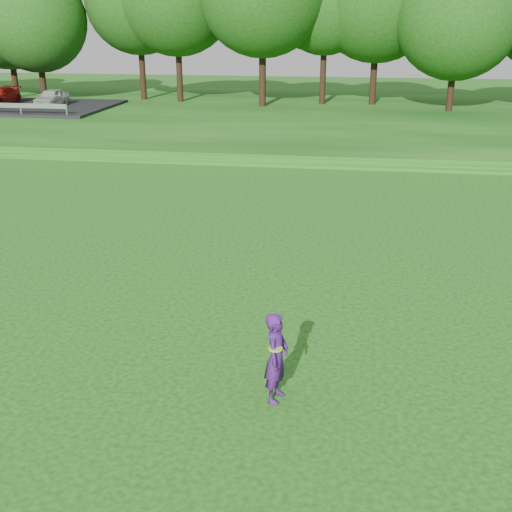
# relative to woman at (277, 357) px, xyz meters

# --- Properties ---
(ground) EXTENTS (140.00, 140.00, 0.00)m
(ground) POSITION_rel_woman_xyz_m (-4.25, 0.48, -0.87)
(ground) COLOR #11480D
(ground) RESTS_ON ground
(berm) EXTENTS (130.00, 30.00, 0.60)m
(berm) POSITION_rel_woman_xyz_m (-4.25, 34.48, -0.57)
(berm) COLOR #11480D
(berm) RESTS_ON ground
(walking_path) EXTENTS (130.00, 1.60, 0.04)m
(walking_path) POSITION_rel_woman_xyz_m (-4.25, 20.48, -0.85)
(walking_path) COLOR gray
(walking_path) RESTS_ON ground
(woman) EXTENTS (0.52, 0.70, 1.73)m
(woman) POSITION_rel_woman_xyz_m (0.00, 0.00, 0.00)
(woman) COLOR #421767
(woman) RESTS_ON ground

